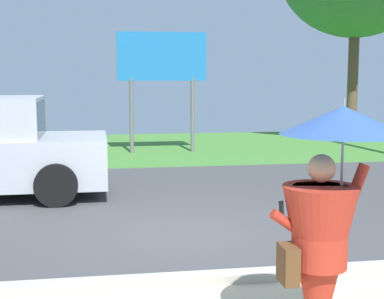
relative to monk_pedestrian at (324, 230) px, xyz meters
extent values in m
cube|color=#424244|center=(-0.45, 5.91, -1.15)|extent=(40.00, 8.00, 0.10)
cube|color=#447E33|center=(-0.45, 13.91, -1.15)|extent=(40.00, 8.00, 0.10)
cube|color=#B2AD9E|center=(-0.45, 1.91, -1.05)|extent=(40.00, 0.24, 0.10)
cone|color=#B22D1E|center=(-0.04, 0.00, -0.37)|extent=(0.60, 0.60, 1.45)
cylinder|color=#B22D1E|center=(-0.04, 0.00, 0.03)|extent=(0.44, 0.44, 0.65)
sphere|color=tan|center=(-0.04, 0.00, 0.49)|extent=(0.22, 0.22, 0.22)
cylinder|color=#B22D1E|center=(0.24, 0.00, 0.30)|extent=(0.24, 0.09, 0.45)
cylinder|color=#B22D1E|center=(-0.30, 0.02, 0.06)|extent=(0.29, 0.08, 0.24)
cylinder|color=gray|center=(0.13, 0.00, 0.53)|extent=(0.02, 0.02, 0.75)
cone|color=#33569E|center=(0.13, 0.00, 0.86)|extent=(0.99, 0.99, 0.22)
cylinder|color=gray|center=(0.13, 0.00, 0.98)|extent=(0.02, 0.02, 0.10)
cube|color=black|center=(-0.34, 0.05, 0.16)|extent=(0.02, 0.11, 0.16)
cube|color=brown|center=(-0.31, -0.05, -0.25)|extent=(0.12, 0.24, 0.30)
cube|color=#2D3842|center=(-2.82, 7.01, 0.33)|extent=(0.10, 1.70, 0.77)
cylinder|color=black|center=(-2.47, 8.01, -0.72)|extent=(0.76, 0.28, 0.76)
cylinder|color=black|center=(-2.47, 6.01, -0.72)|extent=(0.76, 0.28, 0.76)
cylinder|color=slate|center=(-0.74, 12.67, 0.00)|extent=(0.12, 0.12, 2.20)
cylinder|color=slate|center=(1.06, 12.67, 0.00)|extent=(0.12, 0.12, 2.20)
cube|color=#1E72B2|center=(0.16, 12.67, 1.70)|extent=(2.60, 0.10, 1.40)
cylinder|color=brown|center=(7.04, 14.80, 1.02)|extent=(0.36, 0.36, 4.24)
camera|label=1|loc=(-1.75, -4.20, 1.23)|focal=54.21mm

